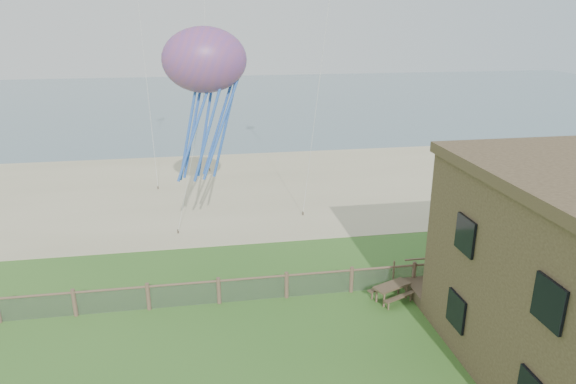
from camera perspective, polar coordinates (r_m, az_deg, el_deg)
name	(u,v)px	position (r m, az deg, el deg)	size (l,w,h in m)	color
sand_beach	(251,187)	(38.10, -4.11, 0.51)	(72.00, 20.00, 0.02)	tan
ocean	(223,99)	(80.98, -7.24, 10.18)	(160.00, 68.00, 0.02)	slate
chainlink_fence	(286,286)	(23.27, -0.17, -10.46)	(36.20, 0.20, 1.25)	brown
motel_deck	(563,280)	(27.65, 28.20, -8.59)	(15.00, 2.00, 0.50)	brown
picnic_table	(392,293)	(23.62, 11.43, -10.92)	(1.71, 1.30, 0.72)	brown
octopus_kite	(207,102)	(25.51, -9.02, 9.81)	(3.77, 2.66, 7.77)	#D95B22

